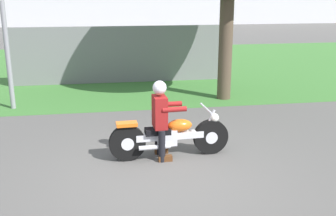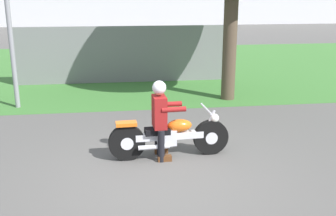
# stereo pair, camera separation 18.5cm
# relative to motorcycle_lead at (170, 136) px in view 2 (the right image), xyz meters

# --- Properties ---
(ground) EXTENTS (120.00, 120.00, 0.00)m
(ground) POSITION_rel_motorcycle_lead_xyz_m (-0.22, -0.91, -0.39)
(ground) COLOR #565451
(grass_verge) EXTENTS (60.00, 12.00, 0.01)m
(grass_verge) POSITION_rel_motorcycle_lead_xyz_m (-0.22, 9.00, -0.39)
(grass_verge) COLOR #3D7533
(grass_verge) RESTS_ON ground
(motorcycle_lead) EXTENTS (2.15, 0.66, 0.88)m
(motorcycle_lead) POSITION_rel_motorcycle_lead_xyz_m (0.00, 0.00, 0.00)
(motorcycle_lead) COLOR black
(motorcycle_lead) RESTS_ON ground
(rider_lead) EXTENTS (0.56, 0.48, 1.40)m
(rider_lead) POSITION_rel_motorcycle_lead_xyz_m (-0.17, -0.01, 0.43)
(rider_lead) COLOR black
(rider_lead) RESTS_ON ground
(fence_segment) EXTENTS (7.00, 0.06, 1.80)m
(fence_segment) POSITION_rel_motorcycle_lead_xyz_m (-0.56, 6.31, 0.51)
(fence_segment) COLOR slate
(fence_segment) RESTS_ON ground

